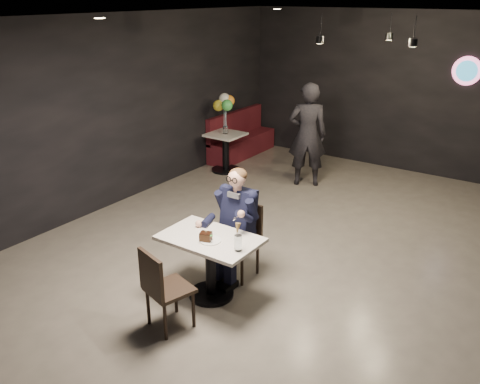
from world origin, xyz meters
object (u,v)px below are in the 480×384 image
Objects in this scene: main_table at (211,267)px; passerby at (307,135)px; side_table at (226,151)px; booth_bench at (242,134)px; sundae_glass at (238,243)px; chair_far at (238,242)px; balloon_vase at (225,130)px; chair_near at (170,287)px; seated_man at (238,222)px.

main_table is 0.59× the size of passerby.
side_table is 1.73m from passerby.
booth_bench is at bearing 106.70° from side_table.
side_table is (-2.90, 3.74, -0.43)m from sundae_glass.
main_table is at bearing -90.00° from chair_far.
balloon_vase is 1.65m from passerby.
sundae_glass reaches higher than chair_far.
sundae_glass is at bearing -55.42° from chair_far.
chair_near reaches higher than main_table.
main_table is at bearing 73.21° from passerby.
balloon_vase is at bearing 128.37° from seated_man.
sundae_glass is (0.43, -0.62, 0.12)m from seated_man.
chair_far is 1.00× the size of chair_near.
sundae_glass is 4.16m from passerby.
chair_near is (-0.00, -0.69, 0.09)m from main_table.
sundae_glass is (0.43, 0.61, 0.38)m from chair_near.
balloon_vase is at bearing -20.95° from passerby.
seated_man reaches higher than sundae_glass.
main_table is 4.02m from passerby.
sundae_glass reaches higher than main_table.
chair_far is 1.14× the size of side_table.
seated_man is at bearing -51.63° from balloon_vase.
sundae_glass is 4.75m from side_table.
passerby reaches higher than booth_bench.
passerby is at bearing 116.56° from chair_near.
main_table is at bearing -59.34° from booth_bench.
side_table is at bearing 128.37° from seated_man.
main_table is 6.24× the size of sundae_glass.
passerby is (1.63, 0.23, 0.52)m from side_table.
chair_far is 0.49× the size of booth_bench.
side_table is at bearing 0.00° from balloon_vase.
passerby is at bearing 102.08° from main_table.
side_table is 0.44× the size of passerby.
booth_bench is 2.13m from passerby.
chair_far is 0.50× the size of passerby.
seated_man is at bearing 90.00° from main_table.
balloon_vase is at bearing 135.79° from chair_near.
sundae_glass is 1.22× the size of balloon_vase.
booth_bench is at bearing 106.70° from balloon_vase.
passerby is (-0.83, 3.89, 0.55)m from main_table.
chair_near is at bearing -60.46° from side_table.
main_table is at bearing -56.07° from side_table.
main_table is 4.44m from balloon_vase.
seated_man is 0.77× the size of booth_bench.
booth_bench is (-2.77, 4.66, 0.09)m from main_table.
seated_man is at bearing 106.25° from chair_near.
booth_bench is (-2.77, 4.11, -0.25)m from seated_man.
booth_bench reaches higher than chair_far.
sundae_glass is 0.09× the size of booth_bench.
seated_man reaches higher than chair_near.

